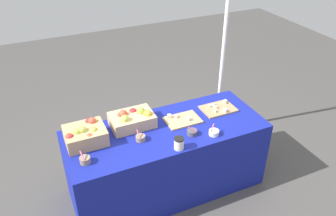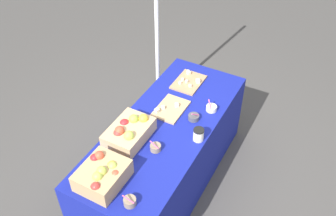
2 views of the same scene
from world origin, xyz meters
The scene contains 12 objects.
ground_plane centered at (0.00, 0.00, 0.00)m, with size 10.00×10.00×0.00m, color #474442.
table centered at (0.00, 0.00, 0.37)m, with size 1.90×0.76×0.74m, color navy.
apple_crate_left centered at (-0.73, 0.11, 0.82)m, with size 0.35×0.30×0.18m.
apple_crate_middle centered at (-0.27, 0.18, 0.81)m, with size 0.41×0.28×0.17m.
cutting_board_front centered at (0.63, 0.09, 0.75)m, with size 0.34×0.24×0.05m.
cutting_board_back centered at (0.20, 0.06, 0.75)m, with size 0.34×0.23×0.05m.
sample_bowl_near centered at (-0.80, -0.16, 0.77)m, with size 0.09×0.09×0.11m.
sample_bowl_mid centered at (0.18, -0.18, 0.76)m, with size 0.09×0.09×0.10m.
sample_bowl_far centered at (-0.28, -0.07, 0.77)m, with size 0.09×0.09×0.10m.
sample_bowl_extra centered at (0.36, -0.26, 0.76)m, with size 0.09×0.09×0.10m.
coffee_cup centered at (-0.02, -0.31, 0.80)m, with size 0.09×0.09×0.11m.
tent_pole centered at (1.00, 0.65, 0.99)m, with size 0.04×0.04×1.98m, color white.
Camera 1 is at (-1.07, -2.39, 2.61)m, focal length 36.55 mm.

